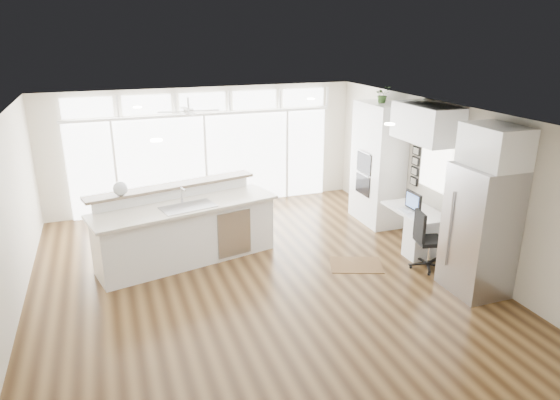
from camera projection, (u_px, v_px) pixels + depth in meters
name	position (u px, v px, depth m)	size (l,w,h in m)	color
floor	(258.00, 283.00, 8.08)	(7.00, 8.00, 0.02)	#3B2512
ceiling	(255.00, 116.00, 7.20)	(7.00, 8.00, 0.02)	white
wall_back	(204.00, 148.00, 11.20)	(7.00, 0.04, 2.70)	beige
wall_front	(400.00, 356.00, 4.07)	(7.00, 0.04, 2.70)	beige
wall_left	(1.00, 233.00, 6.53)	(0.04, 8.00, 2.70)	beige
wall_right	(447.00, 182.00, 8.75)	(0.04, 8.00, 2.70)	beige
glass_wall	(206.00, 162.00, 11.25)	(5.80, 0.06, 2.08)	white
transom_row	(203.00, 102.00, 10.81)	(5.90, 0.06, 0.40)	white
desk_window	(436.00, 167.00, 8.94)	(0.04, 0.85, 0.85)	white
ceiling_fan	(188.00, 106.00, 9.61)	(1.16, 1.16, 0.32)	white
recessed_lights	(251.00, 115.00, 7.38)	(3.40, 3.00, 0.02)	white
oven_cabinet	(378.00, 164.00, 10.28)	(0.64, 1.20, 2.50)	white
desk_nook	(415.00, 229.00, 9.21)	(0.72, 1.30, 0.76)	white
upper_cabinets	(427.00, 123.00, 8.59)	(0.64, 1.30, 0.64)	white
refrigerator	(480.00, 231.00, 7.53)	(0.76, 0.90, 2.00)	#ABAAAF
fridge_cabinet	(495.00, 146.00, 7.13)	(0.64, 0.90, 0.60)	white
framed_photos	(415.00, 166.00, 9.54)	(0.06, 0.22, 0.80)	black
kitchen_island	(187.00, 227.00, 8.64)	(3.21, 1.21, 1.27)	white
rug	(356.00, 265.00, 8.66)	(0.88, 0.64, 0.01)	#3B2412
office_chair	(430.00, 240.00, 8.41)	(0.53, 0.49, 1.02)	black
fishbowl	(120.00, 188.00, 8.22)	(0.24, 0.24, 0.24)	silver
monitor	(413.00, 201.00, 9.00)	(0.07, 0.44, 0.37)	black
keyboard	(405.00, 211.00, 9.01)	(0.11, 0.30, 0.02)	white
potted_plant	(382.00, 96.00, 9.83)	(0.29, 0.33, 0.25)	#3C632A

